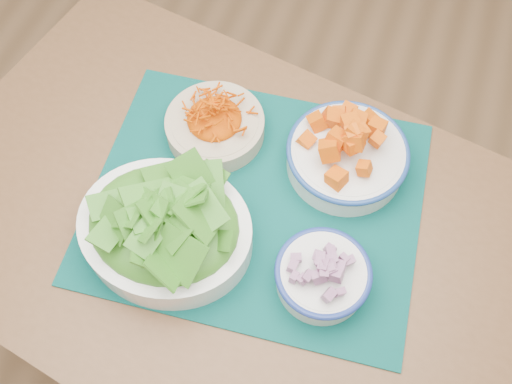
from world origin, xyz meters
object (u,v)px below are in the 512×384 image
table (226,241)px  squash_bowl (348,151)px  onion_bowl (323,274)px  placemat (256,200)px  carrot_bowl (215,122)px  lettuce_bowl (164,225)px

table → squash_bowl: bearing=54.6°
squash_bowl → onion_bowl: size_ratio=1.34×
table → onion_bowl: size_ratio=6.59×
placemat → carrot_bowl: size_ratio=2.86×
lettuce_bowl → onion_bowl: lettuce_bowl is taller
placemat → lettuce_bowl: size_ratio=1.97×
onion_bowl → squash_bowl: bearing=95.2°
carrot_bowl → squash_bowl: bearing=2.4°
table → placemat: 0.13m
carrot_bowl → table: bearing=-64.7°
lettuce_bowl → onion_bowl: size_ratio=1.59×
table → onion_bowl: 0.26m
placemat → squash_bowl: squash_bowl is taller
carrot_bowl → lettuce_bowl: (0.00, -0.23, 0.02)m
squash_bowl → carrot_bowl: bearing=-177.6°
table → placemat: bearing=57.5°
onion_bowl → lettuce_bowl: bearing=-177.6°
squash_bowl → lettuce_bowl: (-0.25, -0.24, 0.01)m
onion_bowl → table: bearing=162.3°
table → onion_bowl: onion_bowl is taller
lettuce_bowl → carrot_bowl: bearing=90.2°
table → carrot_bowl: bearing=125.9°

